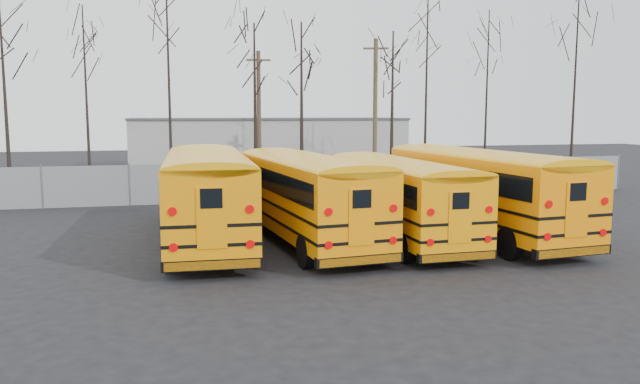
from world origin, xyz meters
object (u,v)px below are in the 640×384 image
object	(u,v)px
bus_a	(207,188)
bus_d	(478,185)
bus_c	(397,192)
utility_pole_right	(375,109)
bus_b	(305,190)
utility_pole_left	(259,118)

from	to	relation	value
bus_a	bus_d	xyz separation A→B (m)	(9.79, -0.97, -0.02)
bus_c	utility_pole_right	xyz separation A→B (m)	(5.31, 18.19, 3.02)
bus_b	bus_a	bearing A→B (deg)	164.04
bus_b	bus_c	xyz separation A→B (m)	(3.27, -0.40, -0.11)
bus_c	bus_a	bearing A→B (deg)	169.87
bus_c	utility_pole_right	distance (m)	19.19
bus_c	bus_d	world-z (taller)	bus_d
bus_c	bus_b	bearing A→B (deg)	171.52
bus_b	utility_pole_right	bearing A→B (deg)	58.54
bus_b	utility_pole_right	size ratio (longest dim) A/B	1.24
bus_a	utility_pole_left	distance (m)	17.06
bus_c	utility_pole_left	size ratio (longest dim) A/B	1.29
bus_a	bus_b	xyz separation A→B (m)	(3.36, -0.61, -0.08)
bus_c	bus_d	bearing A→B (deg)	-0.75
bus_a	bus_d	bearing A→B (deg)	-3.63
utility_pole_left	bus_a	bearing A→B (deg)	-98.30
bus_b	bus_d	distance (m)	6.44
bus_b	bus_c	world-z (taller)	bus_b
utility_pole_right	bus_a	bearing A→B (deg)	-109.04
bus_d	utility_pole_right	distance (m)	18.50
utility_pole_right	bus_d	bearing A→B (deg)	-80.99
bus_a	utility_pole_right	world-z (taller)	utility_pole_right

